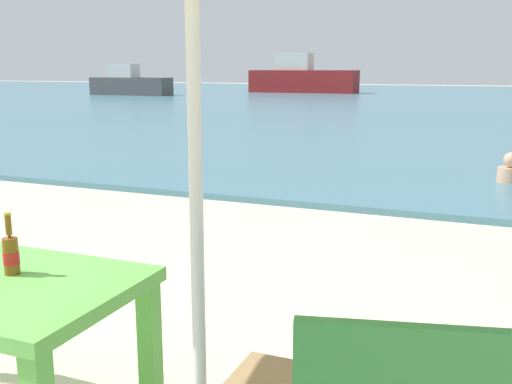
# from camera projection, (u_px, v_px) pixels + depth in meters

# --- Properties ---
(sea_water) EXTENTS (120.00, 50.00, 0.08)m
(sea_water) POSITION_uv_depth(u_px,v_px,m) (466.00, 100.00, 29.41)
(sea_water) COLOR teal
(sea_water) RESTS_ON ground_plane
(beer_bottle_amber) EXTENTS (0.07, 0.07, 0.26)m
(beer_bottle_amber) POSITION_uv_depth(u_px,v_px,m) (11.00, 252.00, 2.46)
(beer_bottle_amber) COLOR brown
(beer_bottle_amber) RESTS_ON picnic_table_green
(swimmer_person) EXTENTS (0.34, 0.34, 0.41)m
(swimmer_person) POSITION_uv_depth(u_px,v_px,m) (511.00, 171.00, 8.08)
(swimmer_person) COLOR tan
(swimmer_person) RESTS_ON sea_water
(boat_tanker) EXTENTS (4.89, 1.33, 1.78)m
(boat_tanker) POSITION_uv_depth(u_px,v_px,m) (130.00, 84.00, 34.50)
(boat_tanker) COLOR #4C4C4C
(boat_tanker) RESTS_ON sea_water
(boat_ferry) EXTENTS (6.87, 1.87, 2.50)m
(boat_ferry) POSITION_uv_depth(u_px,v_px,m) (302.00, 78.00, 38.03)
(boat_ferry) COLOR maroon
(boat_ferry) RESTS_ON sea_water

